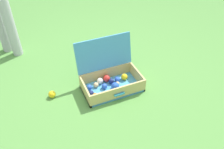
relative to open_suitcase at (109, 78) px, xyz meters
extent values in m
plane|color=#569342|center=(-0.04, 0.02, -0.11)|extent=(16.00, 16.00, 0.00)
cube|color=#4799C6|center=(0.01, -0.06, -0.10)|extent=(0.61, 0.35, 0.03)
cube|color=tan|center=(-0.29, -0.06, -0.04)|extent=(0.02, 0.35, 0.15)
cube|color=tan|center=(0.30, -0.06, -0.04)|extent=(0.02, 0.35, 0.15)
cube|color=tan|center=(0.01, -0.22, -0.04)|extent=(0.57, 0.02, 0.15)
cube|color=tan|center=(0.01, 0.11, -0.04)|extent=(0.57, 0.02, 0.15)
cube|color=#4799C6|center=(0.01, 0.16, 0.21)|extent=(0.61, 0.09, 0.34)
cube|color=teal|center=(0.01, -0.24, -0.03)|extent=(0.11, 0.02, 0.02)
sphere|color=blue|center=(-0.23, 0.01, -0.06)|extent=(0.06, 0.06, 0.06)
sphere|color=orange|center=(-0.21, -0.12, -0.07)|extent=(0.05, 0.05, 0.05)
sphere|color=blue|center=(0.09, 0.00, -0.06)|extent=(0.06, 0.06, 0.06)
sphere|color=blue|center=(0.02, -0.10, -0.05)|extent=(0.08, 0.08, 0.08)
sphere|color=yellow|center=(0.18, 0.01, -0.05)|extent=(0.07, 0.07, 0.07)
sphere|color=blue|center=(-0.07, -0.04, -0.06)|extent=(0.06, 0.06, 0.06)
sphere|color=white|center=(-0.09, 0.05, -0.05)|extent=(0.07, 0.07, 0.07)
sphere|color=#D1B784|center=(0.07, -0.05, -0.07)|extent=(0.04, 0.04, 0.04)
sphere|color=red|center=(-0.16, -0.15, -0.06)|extent=(0.05, 0.05, 0.05)
sphere|color=navy|center=(0.02, 0.00, -0.06)|extent=(0.06, 0.06, 0.06)
sphere|color=#D1B784|center=(-0.15, 0.01, -0.06)|extent=(0.06, 0.06, 0.06)
sphere|color=red|center=(-0.01, 0.06, -0.05)|extent=(0.07, 0.07, 0.07)
sphere|color=navy|center=(-0.24, -0.09, -0.06)|extent=(0.06, 0.06, 0.06)
sphere|color=yellow|center=(-0.60, 0.07, -0.08)|extent=(0.07, 0.07, 0.07)
cylinder|color=#B2B2B7|center=(-0.84, 1.03, 0.31)|extent=(0.12, 0.12, 0.84)
camera|label=1|loc=(-0.72, -1.74, 1.58)|focal=37.52mm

